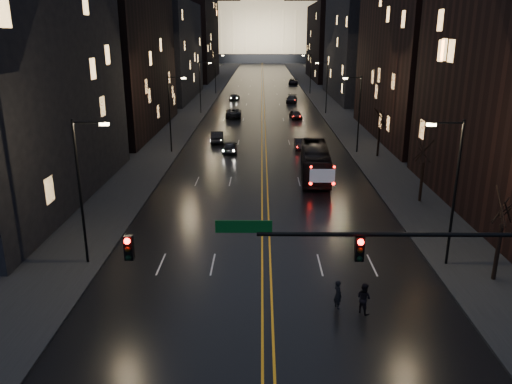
{
  "coord_description": "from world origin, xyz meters",
  "views": [
    {
      "loc": [
        -0.34,
        -17.84,
        13.6
      ],
      "look_at": [
        -0.67,
        13.86,
        3.47
      ],
      "focal_mm": 35.0,
      "sensor_mm": 36.0,
      "label": 1
    }
  ],
  "objects_px": {
    "bus": "(315,162)",
    "receding_car_a": "(301,144)",
    "pedestrian_a": "(338,294)",
    "pedestrian_b": "(364,298)",
    "traffic_signal": "(420,261)",
    "oncoming_car_b": "(217,136)",
    "oncoming_car_a": "(230,146)"
  },
  "relations": [
    {
      "from": "oncoming_car_b",
      "to": "receding_car_a",
      "type": "bearing_deg",
      "value": 155.0
    },
    {
      "from": "bus",
      "to": "receding_car_a",
      "type": "height_order",
      "value": "bus"
    },
    {
      "from": "bus",
      "to": "oncoming_car_a",
      "type": "bearing_deg",
      "value": 134.48
    },
    {
      "from": "bus",
      "to": "receding_car_a",
      "type": "distance_m",
      "value": 12.29
    },
    {
      "from": "bus",
      "to": "receding_car_a",
      "type": "xyz_separation_m",
      "value": [
        -0.5,
        12.25,
        -0.87
      ]
    },
    {
      "from": "traffic_signal",
      "to": "bus",
      "type": "height_order",
      "value": "traffic_signal"
    },
    {
      "from": "traffic_signal",
      "to": "oncoming_car_b",
      "type": "distance_m",
      "value": 47.82
    },
    {
      "from": "receding_car_a",
      "to": "pedestrian_b",
      "type": "height_order",
      "value": "pedestrian_b"
    },
    {
      "from": "bus",
      "to": "oncoming_car_b",
      "type": "bearing_deg",
      "value": 127.68
    },
    {
      "from": "receding_car_a",
      "to": "traffic_signal",
      "type": "bearing_deg",
      "value": -87.68
    },
    {
      "from": "bus",
      "to": "pedestrian_b",
      "type": "xyz_separation_m",
      "value": [
        -0.09,
        -25.19,
        -0.71
      ]
    },
    {
      "from": "traffic_signal",
      "to": "receding_car_a",
      "type": "relative_size",
      "value": 4.3
    },
    {
      "from": "bus",
      "to": "pedestrian_b",
      "type": "bearing_deg",
      "value": -86.59
    },
    {
      "from": "oncoming_car_b",
      "to": "pedestrian_a",
      "type": "distance_m",
      "value": 42.21
    },
    {
      "from": "oncoming_car_a",
      "to": "receding_car_a",
      "type": "xyz_separation_m",
      "value": [
        8.57,
        1.76,
        -0.07
      ]
    },
    {
      "from": "traffic_signal",
      "to": "pedestrian_a",
      "type": "relative_size",
      "value": 11.06
    },
    {
      "from": "traffic_signal",
      "to": "bus",
      "type": "bearing_deg",
      "value": 91.8
    },
    {
      "from": "oncoming_car_a",
      "to": "oncoming_car_b",
      "type": "relative_size",
      "value": 0.94
    },
    {
      "from": "traffic_signal",
      "to": "pedestrian_a",
      "type": "xyz_separation_m",
      "value": [
        -2.28,
        5.0,
        -4.32
      ]
    },
    {
      "from": "bus",
      "to": "receding_car_a",
      "type": "relative_size",
      "value": 2.74
    },
    {
      "from": "traffic_signal",
      "to": "bus",
      "type": "relative_size",
      "value": 1.57
    },
    {
      "from": "bus",
      "to": "receding_car_a",
      "type": "bearing_deg",
      "value": 95.95
    },
    {
      "from": "traffic_signal",
      "to": "oncoming_car_a",
      "type": "height_order",
      "value": "traffic_signal"
    },
    {
      "from": "bus",
      "to": "pedestrian_a",
      "type": "bearing_deg",
      "value": -89.47
    },
    {
      "from": "bus",
      "to": "pedestrian_a",
      "type": "relative_size",
      "value": 7.05
    },
    {
      "from": "pedestrian_a",
      "to": "pedestrian_b",
      "type": "xyz_separation_m",
      "value": [
        1.25,
        -0.43,
        0.04
      ]
    },
    {
      "from": "pedestrian_a",
      "to": "pedestrian_b",
      "type": "bearing_deg",
      "value": -132.42
    },
    {
      "from": "bus",
      "to": "traffic_signal",
      "type": "bearing_deg",
      "value": -84.57
    },
    {
      "from": "traffic_signal",
      "to": "pedestrian_b",
      "type": "xyz_separation_m",
      "value": [
        -1.03,
        4.58,
        -4.28
      ]
    },
    {
      "from": "pedestrian_b",
      "to": "pedestrian_a",
      "type": "bearing_deg",
      "value": 31.67
    },
    {
      "from": "traffic_signal",
      "to": "receding_car_a",
      "type": "xyz_separation_m",
      "value": [
        -1.43,
        42.02,
        -4.44
      ]
    },
    {
      "from": "oncoming_car_b",
      "to": "pedestrian_a",
      "type": "xyz_separation_m",
      "value": [
        9.69,
        -41.09,
        0.02
      ]
    }
  ]
}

